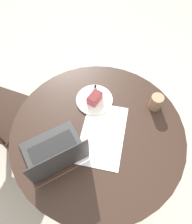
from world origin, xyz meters
name	(u,v)px	position (x,y,z in m)	size (l,w,h in m)	color
ground_plane	(97,167)	(0.00, 0.00, 0.00)	(12.00, 12.00, 0.00)	#B7AD9E
dining_table	(98,141)	(0.00, 0.00, 0.58)	(1.03, 1.03, 0.71)	black
paper_document	(103,134)	(-0.01, -0.03, 0.71)	(0.42, 0.26, 0.00)	white
plate	(94,100)	(0.21, 0.06, 0.71)	(0.23, 0.23, 0.01)	silver
cake_slice	(95,98)	(0.21, 0.05, 0.75)	(0.11, 0.09, 0.06)	#B74C51
fork	(95,93)	(0.26, 0.06, 0.72)	(0.17, 0.03, 0.00)	silver
coffee_glass	(156,102)	(0.23, -0.32, 0.76)	(0.07, 0.07, 0.10)	#997556
laptop	(55,153)	(-0.18, 0.20, 0.75)	(0.39, 0.40, 0.23)	#2D2D2D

